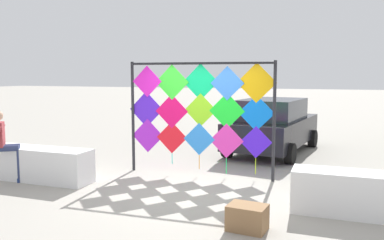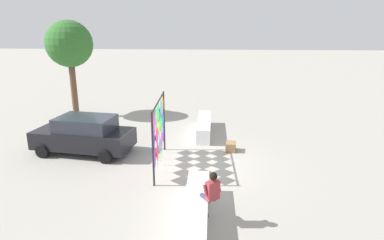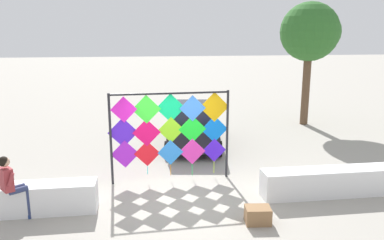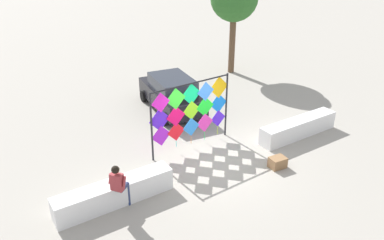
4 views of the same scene
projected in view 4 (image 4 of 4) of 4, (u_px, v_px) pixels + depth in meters
name	position (u px, v px, depth m)	size (l,w,h in m)	color
ground	(216.00, 162.00, 13.35)	(120.00, 120.00, 0.00)	#9E998E
plaza_ledge_left	(115.00, 193.00, 11.14)	(3.60, 0.64, 0.71)	white
plaza_ledge_right	(298.00, 128.00, 14.94)	(3.60, 0.64, 0.71)	white
kite_display_rack	(191.00, 109.00, 13.63)	(3.43, 0.19, 2.59)	#232328
seated_vendor	(119.00, 183.00, 10.63)	(0.75, 0.70, 1.56)	navy
parked_car	(172.00, 93.00, 17.07)	(2.41, 4.28, 1.58)	black
cardboard_box_large	(278.00, 162.00, 12.96)	(0.56, 0.41, 0.38)	olive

